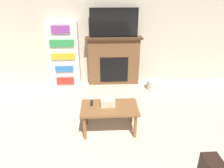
# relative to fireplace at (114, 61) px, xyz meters

# --- Properties ---
(wall_back) EXTENTS (6.69, 0.06, 2.70)m
(wall_back) POSITION_rel_fireplace_xyz_m (-0.14, 0.14, 0.80)
(wall_back) COLOR beige
(wall_back) RESTS_ON ground_plane
(fireplace) EXTENTS (1.24, 0.28, 1.09)m
(fireplace) POSITION_rel_fireplace_xyz_m (0.00, 0.00, 0.00)
(fireplace) COLOR brown
(fireplace) RESTS_ON ground_plane
(tv) EXTENTS (1.02, 0.03, 0.61)m
(tv) POSITION_rel_fireplace_xyz_m (-0.00, -0.02, 0.84)
(tv) COLOR black
(tv) RESTS_ON fireplace
(coffee_table) EXTENTS (0.87, 0.52, 0.42)m
(coffee_table) POSITION_rel_fireplace_xyz_m (-0.18, -1.85, -0.19)
(coffee_table) COLOR brown
(coffee_table) RESTS_ON ground_plane
(tissue_box) EXTENTS (0.22, 0.12, 0.10)m
(tissue_box) POSITION_rel_fireplace_xyz_m (-0.20, -1.82, -0.08)
(tissue_box) COLOR beige
(tissue_box) RESTS_ON coffee_table
(remote_control) EXTENTS (0.04, 0.15, 0.02)m
(remote_control) POSITION_rel_fireplace_xyz_m (-0.45, -1.73, -0.12)
(remote_control) COLOR black
(remote_control) RESTS_ON coffee_table
(bookshelf) EXTENTS (0.67, 0.29, 1.43)m
(bookshelf) POSITION_rel_fireplace_xyz_m (-1.11, -0.02, 0.17)
(bookshelf) COLOR white
(bookshelf) RESTS_ON ground_plane
(storage_basket) EXTENTS (0.33, 0.33, 0.22)m
(storage_basket) POSITION_rel_fireplace_xyz_m (0.87, -0.40, -0.44)
(storage_basket) COLOR silver
(storage_basket) RESTS_ON ground_plane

